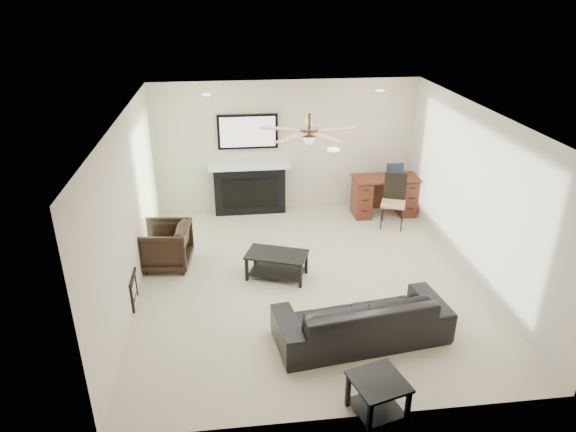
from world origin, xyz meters
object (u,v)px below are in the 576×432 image
at_px(coffee_table, 277,265).
at_px(desk, 384,196).
at_px(sofa, 362,317).
at_px(fireplace_unit, 249,166).
at_px(armchair, 165,246).

relative_size(coffee_table, desk, 0.74).
bearing_deg(desk, sofa, -110.42).
height_order(fireplace_unit, desk, fireplace_unit).
bearing_deg(desk, armchair, -158.98).
distance_m(armchair, fireplace_unit, 2.47).
xyz_separation_m(sofa, desk, (1.37, 3.67, 0.07)).
height_order(armchair, coffee_table, armchair).
bearing_deg(coffee_table, sofa, -40.02).
height_order(armchair, desk, desk).
bearing_deg(fireplace_unit, desk, -8.91).
height_order(sofa, desk, desk).
height_order(coffee_table, fireplace_unit, fireplace_unit).
bearing_deg(fireplace_unit, armchair, -126.56).
xyz_separation_m(coffee_table, fireplace_unit, (-0.27, 2.47, 0.75)).
xyz_separation_m(sofa, coffee_table, (-0.90, 1.60, -0.11)).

